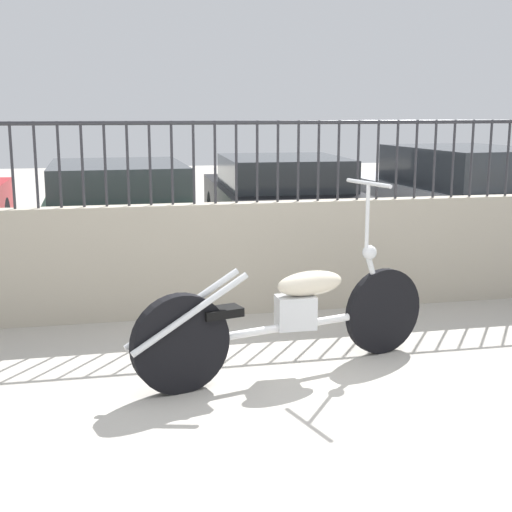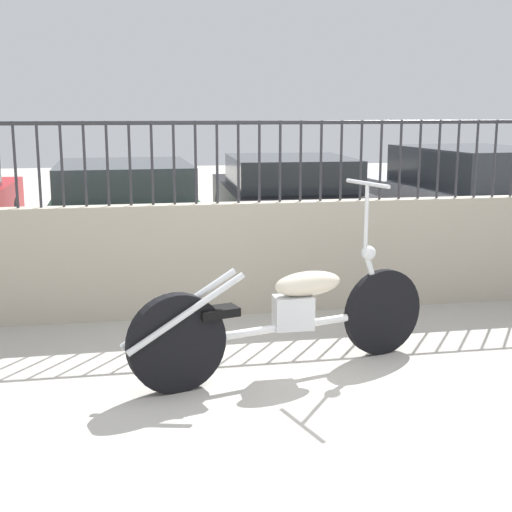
% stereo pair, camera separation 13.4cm
% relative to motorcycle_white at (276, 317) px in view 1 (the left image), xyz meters
% --- Properties ---
extents(ground_plane, '(40.00, 40.00, 0.00)m').
position_rel_motorcycle_white_xyz_m(ground_plane, '(0.11, -0.81, -0.42)').
color(ground_plane, '#ADA89E').
extents(low_wall, '(10.81, 0.18, 1.03)m').
position_rel_motorcycle_white_xyz_m(low_wall, '(0.11, 1.61, 0.10)').
color(low_wall, '#B2A893').
rests_on(low_wall, ground_plane).
extents(fence_railing, '(10.81, 0.04, 0.74)m').
position_rel_motorcycle_white_xyz_m(fence_railing, '(0.11, 1.61, 1.11)').
color(fence_railing, '#2D2D33').
rests_on(fence_railing, low_wall).
extents(motorcycle_white, '(2.33, 0.85, 1.36)m').
position_rel_motorcycle_white_xyz_m(motorcycle_white, '(0.00, 0.00, 0.00)').
color(motorcycle_white, black).
rests_on(motorcycle_white, ground_plane).
extents(car_green, '(1.82, 4.27, 1.23)m').
position_rel_motorcycle_white_xyz_m(car_green, '(-1.01, 4.23, 0.21)').
color(car_green, black).
rests_on(car_green, ground_plane).
extents(car_black, '(1.90, 3.99, 1.24)m').
position_rel_motorcycle_white_xyz_m(car_black, '(1.21, 4.72, 0.22)').
color(car_black, black).
rests_on(car_black, ground_plane).
extents(car_silver, '(2.15, 4.73, 1.37)m').
position_rel_motorcycle_white_xyz_m(car_silver, '(3.67, 4.30, 0.27)').
color(car_silver, black).
rests_on(car_silver, ground_plane).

